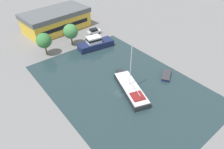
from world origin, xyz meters
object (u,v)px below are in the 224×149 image
(sailboat_moored, at_px, (131,89))
(small_dinghy, at_px, (166,75))
(warehouse_building, at_px, (56,20))
(quay_tree_near_building, at_px, (44,41))
(parked_car, at_px, (94,31))
(quay_tree_by_water, at_px, (71,31))
(motor_cruiser, at_px, (95,44))

(sailboat_moored, distance_m, small_dinghy, 9.89)
(warehouse_building, bearing_deg, quay_tree_near_building, -131.80)
(parked_car, bearing_deg, quay_tree_by_water, -68.36)
(quay_tree_near_building, bearing_deg, small_dinghy, -56.91)
(warehouse_building, relative_size, sailboat_moored, 1.70)
(warehouse_building, distance_m, small_dinghy, 40.07)
(quay_tree_near_building, height_order, parked_car, quay_tree_near_building)
(quay_tree_by_water, height_order, parked_car, quay_tree_by_water)
(motor_cruiser, bearing_deg, quay_tree_near_building, 76.01)
(warehouse_building, distance_m, quay_tree_by_water, 12.64)
(quay_tree_near_building, bearing_deg, parked_car, 8.39)
(warehouse_building, relative_size, quay_tree_near_building, 3.50)
(sailboat_moored, bearing_deg, quay_tree_near_building, 126.14)
(quay_tree_by_water, height_order, sailboat_moored, sailboat_moored)
(sailboat_moored, xyz_separation_m, motor_cruiser, (4.90, 19.69, 0.58))
(warehouse_building, relative_size, quay_tree_by_water, 3.41)
(warehouse_building, relative_size, parked_car, 4.69)
(warehouse_building, height_order, quay_tree_near_building, warehouse_building)
(warehouse_building, bearing_deg, small_dinghy, -84.30)
(warehouse_building, height_order, motor_cruiser, warehouse_building)
(parked_car, xyz_separation_m, motor_cruiser, (-4.87, -7.65, 0.43))
(sailboat_moored, bearing_deg, motor_cruiser, 95.60)
(warehouse_building, xyz_separation_m, small_dinghy, (7.53, -39.26, -2.78))
(quay_tree_by_water, distance_m, parked_car, 9.95)
(quay_tree_by_water, distance_m, sailboat_moored, 25.50)
(quay_tree_by_water, distance_m, small_dinghy, 28.54)
(quay_tree_by_water, bearing_deg, quay_tree_near_building, -176.82)
(warehouse_building, xyz_separation_m, parked_car, (7.53, -10.41, -2.31))
(quay_tree_near_building, bearing_deg, quay_tree_by_water, 3.18)
(sailboat_moored, distance_m, motor_cruiser, 20.29)
(sailboat_moored, bearing_deg, warehouse_building, 106.17)
(quay_tree_near_building, relative_size, small_dinghy, 1.33)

